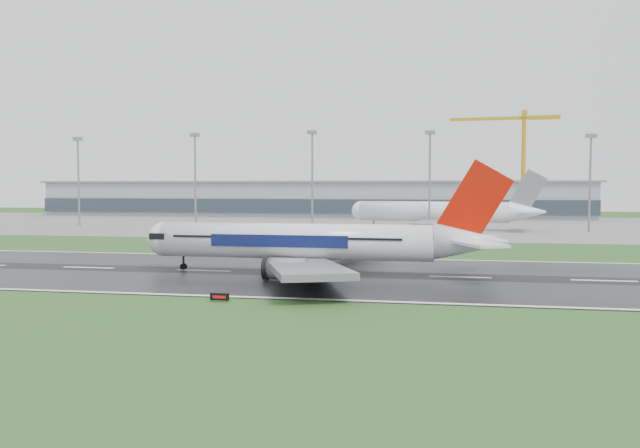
# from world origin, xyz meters

# --- Properties ---
(ground) EXTENTS (520.00, 520.00, 0.00)m
(ground) POSITION_xyz_m (0.00, 0.00, 0.00)
(ground) COLOR #224B1B
(ground) RESTS_ON ground
(runway) EXTENTS (400.00, 45.00, 0.10)m
(runway) POSITION_xyz_m (0.00, 0.00, 0.05)
(runway) COLOR black
(runway) RESTS_ON ground
(apron) EXTENTS (400.00, 130.00, 0.08)m
(apron) POSITION_xyz_m (0.00, 125.00, 0.04)
(apron) COLOR slate
(apron) RESTS_ON ground
(terminal) EXTENTS (240.00, 36.00, 15.00)m
(terminal) POSITION_xyz_m (0.00, 185.00, 7.50)
(terminal) COLOR gray
(terminal) RESTS_ON ground
(main_airliner) EXTENTS (56.80, 54.15, 16.59)m
(main_airliner) POSITION_xyz_m (38.69, 0.24, 8.40)
(main_airliner) COLOR silver
(main_airliner) RESTS_ON runway
(parked_airliner) EXTENTS (68.81, 65.37, 17.74)m
(parked_airliner) POSITION_xyz_m (58.05, 103.54, 8.95)
(parked_airliner) COLOR white
(parked_airliner) RESTS_ON apron
(tower_crane) EXTENTS (47.84, 6.35, 46.94)m
(tower_crane) POSITION_xyz_m (95.14, 200.00, 23.47)
(tower_crane) COLOR #C09211
(tower_crane) RESTS_ON ground
(runway_sign) EXTENTS (2.31, 0.42, 1.04)m
(runway_sign) POSITION_xyz_m (31.47, -24.98, 0.52)
(runway_sign) COLOR black
(runway_sign) RESTS_ON ground
(floodmast_1) EXTENTS (0.64, 0.64, 28.81)m
(floodmast_1) POSITION_xyz_m (-62.44, 100.00, 14.40)
(floodmast_1) COLOR gray
(floodmast_1) RESTS_ON ground
(floodmast_2) EXTENTS (0.64, 0.64, 29.52)m
(floodmast_2) POSITION_xyz_m (-20.78, 100.00, 14.76)
(floodmast_2) COLOR gray
(floodmast_2) RESTS_ON ground
(floodmast_3) EXTENTS (0.64, 0.64, 29.77)m
(floodmast_3) POSITION_xyz_m (18.12, 100.00, 14.89)
(floodmast_3) COLOR gray
(floodmast_3) RESTS_ON ground
(floodmast_4) EXTENTS (0.64, 0.64, 29.15)m
(floodmast_4) POSITION_xyz_m (54.56, 100.00, 14.57)
(floodmast_4) COLOR gray
(floodmast_4) RESTS_ON ground
(floodmast_5) EXTENTS (0.64, 0.64, 27.50)m
(floodmast_5) POSITION_xyz_m (100.65, 100.00, 13.75)
(floodmast_5) COLOR gray
(floodmast_5) RESTS_ON ground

